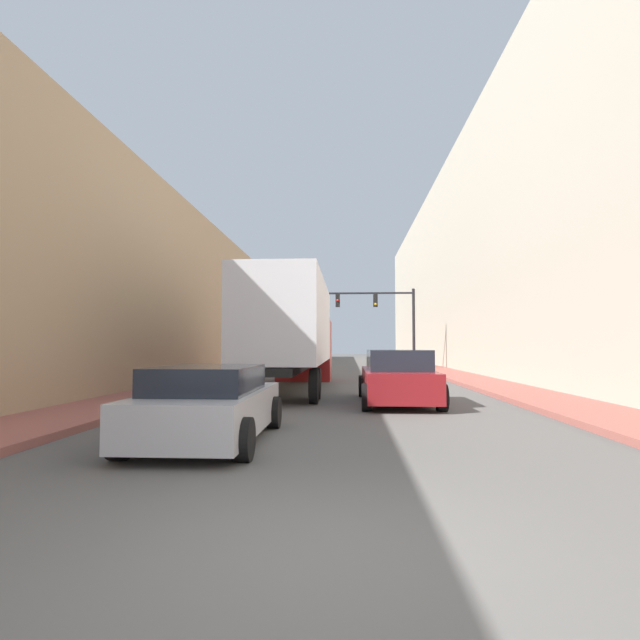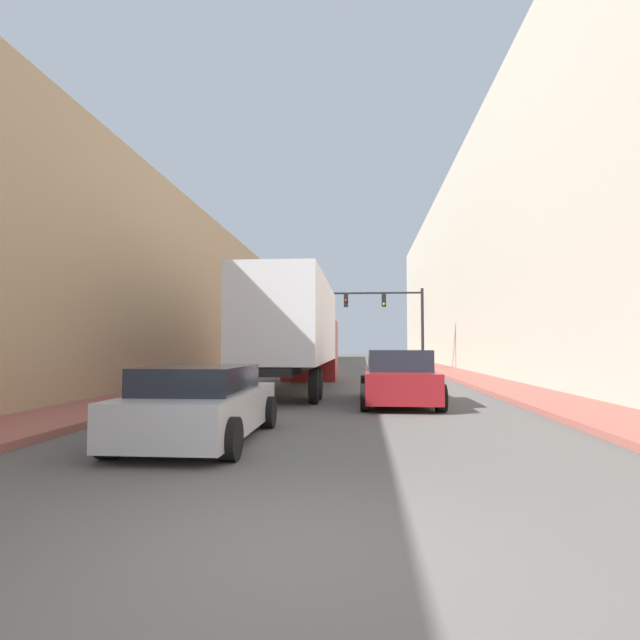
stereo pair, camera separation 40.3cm
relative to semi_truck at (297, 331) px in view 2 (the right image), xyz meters
The scene contains 9 objects.
ground_plane 15.58m from the semi_truck, 82.95° to the right, with size 200.00×200.00×0.00m, color #565451.
sidewalk_right 16.87m from the semi_truck, 61.51° to the left, with size 2.31×80.00×0.15m.
sidewalk_left 15.44m from the semi_truck, 105.93° to the left, with size 2.31×80.00×0.15m.
building_right 19.75m from the semi_truck, 50.46° to the left, with size 6.00×80.00×14.91m.
building_left 17.02m from the semi_truck, 119.60° to the left, with size 6.00×80.00×8.45m.
semi_truck is the anchor object (origin of this frame).
sedan_car 10.79m from the semi_truck, 91.64° to the right, with size 2.08×4.25×1.32m.
suv_car 6.03m from the semi_truck, 52.46° to the right, with size 2.16×4.91×1.56m.
traffic_signal_gantry 16.15m from the semi_truck, 73.42° to the left, with size 7.99×0.35×5.66m.
Camera 2 is at (0.64, -4.02, 1.67)m, focal length 28.00 mm.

